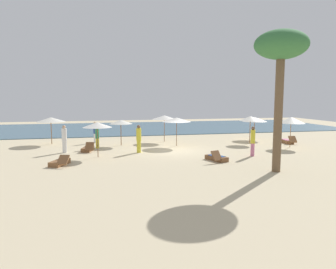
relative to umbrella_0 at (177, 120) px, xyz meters
The scene contains 20 objects.
ground_plane 3.12m from the umbrella_0, 108.20° to the right, with size 60.00×60.00×0.00m, color beige.
ocean_water 14.95m from the umbrella_0, 92.81° to the left, with size 48.00×16.00×0.06m, color #3D6075.
umbrella_0 is the anchor object (origin of this frame).
umbrella_1 8.70m from the umbrella_0, 16.51° to the right, with size 2.02×2.02×2.32m.
umbrella_2 6.88m from the umbrella_0, 151.26° to the right, with size 1.85×1.85×2.25m.
umbrella_3 2.70m from the umbrella_0, 98.87° to the left, with size 2.09×2.09×2.26m.
umbrella_4 8.08m from the umbrella_0, 15.77° to the left, with size 2.18×2.18×2.03m.
umbrella_5 4.42m from the umbrella_0, 162.31° to the left, with size 1.82×1.82×2.03m.
umbrella_6 10.23m from the umbrella_0, 161.43° to the left, with size 2.27×2.27×2.19m.
umbrella_7 6.29m from the umbrella_0, ahead, with size 1.79×1.79×2.26m.
lounger_0 7.05m from the umbrella_0, behind, with size 0.94×1.75×0.72m.
lounger_1 6.43m from the umbrella_0, 80.85° to the right, with size 1.16×1.77×0.71m.
lounger_2 9.92m from the umbrella_0, 146.88° to the right, with size 1.19×1.80×0.66m.
lounger_3 9.55m from the umbrella_0, ahead, with size 0.81×1.77×0.67m.
person_0 6.49m from the umbrella_0, 53.35° to the right, with size 0.41×0.41×1.95m.
person_1 4.08m from the umbrella_0, 145.82° to the right, with size 0.41×0.41×1.92m.
person_2 6.18m from the umbrella_0, behind, with size 0.33×0.33×1.72m.
person_3 7.12m from the umbrella_0, 152.43° to the left, with size 0.32×0.32×1.78m.
person_4 8.43m from the umbrella_0, behind, with size 0.42×0.42×1.91m.
palm_1 10.61m from the umbrella_0, 72.24° to the right, with size 2.66×2.66×7.18m.
Camera 1 is at (-5.31, -21.75, 3.91)m, focal length 34.07 mm.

